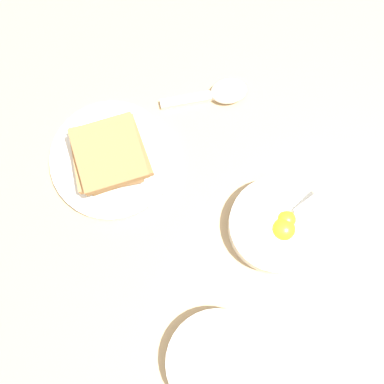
# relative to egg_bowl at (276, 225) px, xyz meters

# --- Properties ---
(ground_plane) EXTENTS (3.00, 3.00, 0.00)m
(ground_plane) POSITION_rel_egg_bowl_xyz_m (0.01, 0.14, -0.02)
(ground_plane) COLOR tan
(egg_bowl) EXTENTS (0.15, 0.15, 0.07)m
(egg_bowl) POSITION_rel_egg_bowl_xyz_m (0.00, 0.00, 0.00)
(egg_bowl) COLOR white
(egg_bowl) RESTS_ON ground_plane
(toast_plate) EXTENTS (0.20, 0.20, 0.02)m
(toast_plate) POSITION_rel_egg_bowl_xyz_m (0.07, 0.28, -0.01)
(toast_plate) COLOR white
(toast_plate) RESTS_ON ground_plane
(toast_sandwich) EXTENTS (0.15, 0.14, 0.06)m
(toast_sandwich) POSITION_rel_egg_bowl_xyz_m (0.07, 0.28, 0.02)
(toast_sandwich) COLOR #9E7042
(toast_sandwich) RESTS_ON toast_plate
(soup_spoon) EXTENTS (0.08, 0.15, 0.03)m
(soup_spoon) POSITION_rel_egg_bowl_xyz_m (0.21, 0.12, -0.01)
(soup_spoon) COLOR white
(soup_spoon) RESTS_ON ground_plane
(congee_bowl) EXTENTS (0.16, 0.16, 0.04)m
(congee_bowl) POSITION_rel_egg_bowl_xyz_m (-0.22, 0.06, 0.00)
(congee_bowl) COLOR white
(congee_bowl) RESTS_ON ground_plane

